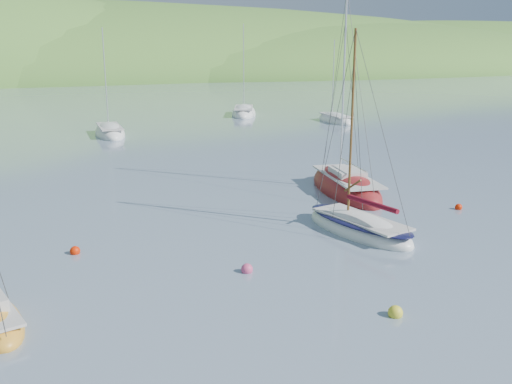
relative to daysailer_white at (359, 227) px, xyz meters
name	(u,v)px	position (x,y,z in m)	size (l,w,h in m)	color
ground	(340,291)	(-4.43, -5.58, -0.23)	(700.00, 700.00, 0.00)	slate
shoreline_hills	(12,75)	(-14.09, 166.84, -0.23)	(690.00, 135.00, 56.00)	#36712B
daysailer_white	(359,227)	(0.00, 0.00, 0.00)	(3.61, 7.00, 10.26)	white
sloop_red	(346,188)	(3.57, 6.97, 0.01)	(4.60, 9.16, 12.95)	maroon
distant_sloop_a	(110,133)	(-6.13, 36.01, -0.04)	(3.20, 8.14, 11.44)	white
distant_sloop_b	(244,113)	(12.65, 46.59, -0.03)	(6.29, 9.23, 12.45)	white
distant_sloop_d	(335,120)	(20.10, 36.07, -0.05)	(3.13, 7.38, 10.27)	white
mooring_buoys	(291,264)	(-5.04, -2.70, -0.11)	(20.69, 10.81, 0.50)	yellow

